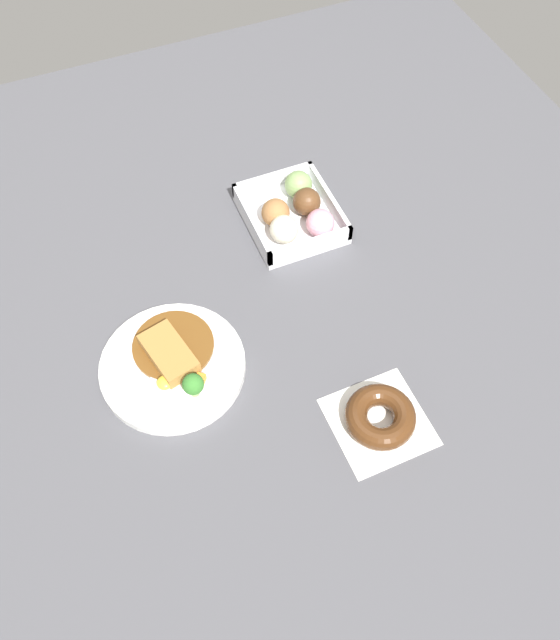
% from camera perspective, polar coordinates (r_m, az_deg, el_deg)
% --- Properties ---
extents(ground_plane, '(1.60, 1.60, 0.00)m').
position_cam_1_polar(ground_plane, '(1.08, -2.20, -0.39)').
color(ground_plane, '#4C4C51').
extents(curry_plate, '(0.23, 0.23, 0.06)m').
position_cam_1_polar(curry_plate, '(1.04, -9.37, -3.85)').
color(curry_plate, white).
rests_on(curry_plate, ground_plane).
extents(donut_box, '(0.18, 0.16, 0.06)m').
position_cam_1_polar(donut_box, '(1.20, 1.26, 9.38)').
color(donut_box, white).
rests_on(donut_box, ground_plane).
extents(chocolate_ring_donut, '(0.14, 0.14, 0.04)m').
position_cam_1_polar(chocolate_ring_donut, '(0.99, 8.78, -8.42)').
color(chocolate_ring_donut, white).
rests_on(chocolate_ring_donut, ground_plane).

